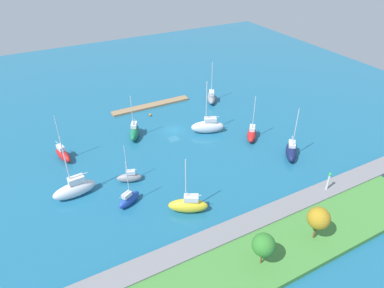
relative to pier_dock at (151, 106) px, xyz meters
name	(u,v)px	position (x,y,z in m)	size (l,w,h in m)	color
water	(173,130)	(0.16, 14.32, -0.27)	(160.00, 160.00, 0.00)	#1E668C
pier_dock	(151,106)	(0.00, 0.00, 0.00)	(21.75, 2.47, 0.54)	#997A56
breakwater	(261,219)	(0.16, 48.44, 0.32)	(71.27, 3.83, 1.18)	gray
shoreline_park	(286,245)	(0.16, 54.63, 0.18)	(54.78, 10.59, 0.90)	#478C3D
harbor_beacon	(329,180)	(-14.58, 48.44, 3.06)	(0.56, 0.56, 3.73)	silver
park_tree_west	(319,218)	(-4.32, 55.69, 4.74)	(3.47, 3.47, 5.86)	brown
park_tree_midwest	(264,245)	(5.91, 55.62, 4.42)	(3.35, 3.35, 5.47)	brown
sailboat_red_west_end	(63,154)	(25.78, 14.25, 1.01)	(3.15, 6.14, 10.51)	red
sailboat_white_center_basin	(208,126)	(-6.62, 19.10, 1.40)	(8.07, 5.25, 12.93)	white
sailboat_gray_far_north	(211,97)	(-16.10, 4.99, 1.05)	(5.48, 7.28, 11.22)	gray
sailboat_yellow_off_beacon	(188,205)	(9.80, 40.49, 1.17)	(7.05, 5.30, 11.00)	yellow
sailboat_navy_far_south	(291,151)	(-17.23, 36.06, 1.08)	(6.23, 6.78, 11.56)	#141E4C
sailboat_green_outer_mooring	(134,132)	(9.42, 12.87, 1.15)	(4.83, 6.85, 10.65)	#19724C
sailboat_blue_near_pier	(129,199)	(18.19, 33.89, 0.84)	(5.05, 3.60, 9.05)	#2347B2
sailboat_red_lone_north	(252,134)	(-14.20, 26.22, 0.93)	(5.52, 6.03, 10.83)	red
sailboat_white_inner_mooring	(75,189)	(26.07, 27.18, 1.37)	(7.95, 2.93, 12.84)	white
sailboat_gray_along_channel	(129,177)	(16.01, 27.92, 0.77)	(4.99, 3.13, 8.24)	gray
mooring_buoy_orange	(150,115)	(2.25, 4.93, 0.05)	(0.64, 0.64, 0.64)	orange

